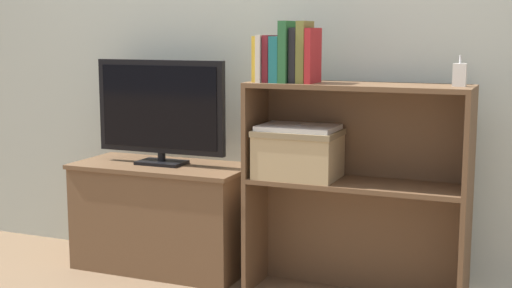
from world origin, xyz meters
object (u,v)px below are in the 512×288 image
book_crimson (313,56)px  book_ivory (264,58)px  tv (160,109)px  book_charcoal (297,55)px  book_forest (288,52)px  laptop (298,128)px  book_teal (279,59)px  book_olive (305,52)px  storage_basket_left (298,151)px  baby_monitor (460,75)px  book_maroon (270,59)px  tv_stand (163,216)px  book_mustard (259,59)px

book_crimson → book_ivory: bearing=180.0°
tv → book_charcoal: bearing=-6.7°
book_forest → laptop: 0.32m
tv → book_teal: 0.67m
book_teal → book_olive: book_olive is taller
book_teal → storage_basket_left: (0.08, 0.02, -0.39)m
book_ivory → book_teal: book_ivory is taller
book_teal → book_crimson: book_crimson is taller
book_forest → baby_monitor: (0.68, 0.04, -0.08)m
book_maroon → tv_stand: bearing=171.8°
book_mustard → book_charcoal: (0.17, -0.00, 0.02)m
book_mustard → laptop: 0.33m
book_charcoal → tv_stand: bearing=173.1°
baby_monitor → book_olive: bearing=-176.5°
book_olive → laptop: 0.32m
tv → book_crimson: size_ratio=2.90×
book_maroon → book_forest: size_ratio=0.77×
book_mustard → book_crimson: (0.24, -0.00, 0.02)m
book_forest → baby_monitor: 0.69m
book_maroon → book_teal: bearing=0.0°
tv_stand → baby_monitor: baby_monitor is taller
book_mustard → book_crimson: size_ratio=0.85×
book_charcoal → book_teal: bearing=180.0°
book_teal → baby_monitor: book_teal is taller
book_mustard → book_charcoal: 0.17m
baby_monitor → book_maroon: bearing=-177.2°
book_forest → book_mustard: bearing=180.0°
book_mustard → book_maroon: (0.05, -0.00, 0.00)m
tv_stand → baby_monitor: bearing=-2.0°
book_mustard → book_teal: 0.09m
book_charcoal → laptop: 0.30m
tv_stand → book_mustard: book_mustard is taller
book_charcoal → baby_monitor: book_charcoal is taller
book_crimson → laptop: 0.31m
book_charcoal → book_olive: book_olive is taller
book_crimson → tv_stand: bearing=173.8°
book_olive → storage_basket_left: size_ratio=0.72×
book_charcoal → book_olive: 0.04m
book_teal → book_olive: size_ratio=0.75×
tv_stand → book_teal: book_teal is taller
book_forest → laptop: (0.04, 0.02, -0.31)m
laptop → book_crimson: bearing=-18.0°
tv → laptop: tv is taller
book_mustard → baby_monitor: book_mustard is taller
book_maroon → laptop: 0.31m
book_maroon → book_teal: size_ratio=1.02×
tv_stand → book_charcoal: (0.69, -0.08, 0.77)m
storage_basket_left → laptop: bearing=0.0°
book_forest → book_charcoal: book_forest is taller
book_teal → book_charcoal: bearing=0.0°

